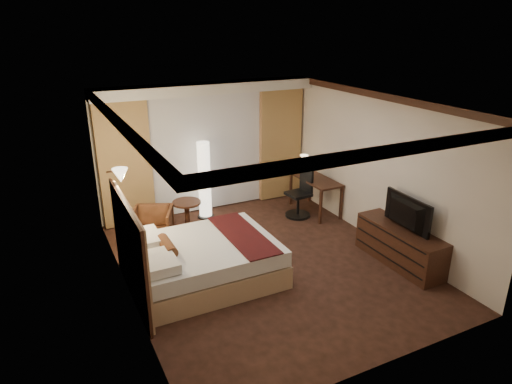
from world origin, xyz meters
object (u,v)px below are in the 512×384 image
desk (315,195)px  side_table (187,216)px  dresser (400,245)px  television (403,212)px  bed (205,261)px  floor_lamp (204,180)px  armchair (153,224)px  office_chair (298,192)px

desk → side_table: bearing=173.5°
dresser → television: size_ratio=1.63×
bed → desk: 3.40m
bed → dresser: (3.10, -0.96, 0.00)m
floor_lamp → dresser: floor_lamp is taller
armchair → desk: size_ratio=0.57×
floor_lamp → television: bearing=-55.9°
side_table → dresser: bearing=-45.2°
armchair → dresser: 4.36m
desk → television: size_ratio=1.23×
side_table → floor_lamp: bearing=40.1°
office_chair → floor_lamp: bearing=149.9°
office_chair → armchair: bearing=171.8°
desk → office_chair: (-0.45, -0.05, 0.16)m
desk → armchair: bearing=177.9°
television → office_chair: bearing=13.5°
side_table → floor_lamp: 0.87m
armchair → floor_lamp: floor_lamp is taller
dresser → floor_lamp: bearing=124.5°
armchair → floor_lamp: (1.26, 0.64, 0.45)m
armchair → floor_lamp: size_ratio=0.44×
armchair → office_chair: (2.99, -0.17, 0.18)m
bed → side_table: bearing=79.9°
armchair → side_table: size_ratio=1.19×
floor_lamp → desk: floor_lamp is taller
armchair → television: size_ratio=0.70×
side_table → dresser: (2.77, -2.79, 0.02)m
side_table → television: 3.97m
side_table → dresser: dresser is taller
floor_lamp → television: (2.20, -3.25, 0.13)m
floor_lamp → office_chair: size_ratio=1.51×
floor_lamp → dresser: (2.23, -3.25, -0.48)m
bed → floor_lamp: size_ratio=1.36×
side_table → desk: bearing=-6.5°
side_table → desk: 2.74m
television → side_table: bearing=47.1°
side_table → television: bearing=-45.6°
bed → floor_lamp: floor_lamp is taller
office_chair → television: 2.51m
bed → floor_lamp: bearing=69.3°
office_chair → desk: bearing=1.5°
side_table → floor_lamp: size_ratio=0.37×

